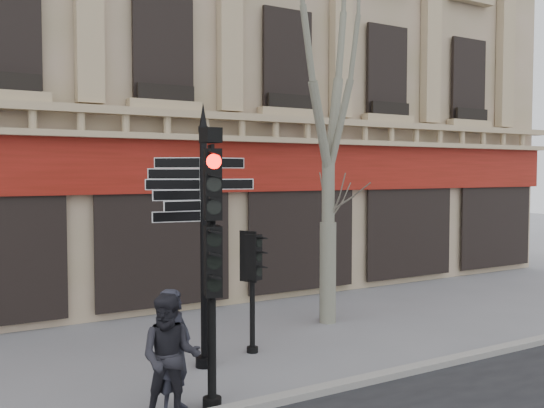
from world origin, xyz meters
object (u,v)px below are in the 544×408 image
(traffic_signal_secondary, at_px, (252,270))
(plane_tree, at_px, (329,47))
(traffic_signal_main, at_px, (211,232))
(pedestrian_a, at_px, (175,350))
(fingerpost, at_px, (204,191))
(pedestrian_b, at_px, (170,357))

(traffic_signal_secondary, height_order, plane_tree, plane_tree)
(traffic_signal_main, height_order, traffic_signal_secondary, traffic_signal_main)
(traffic_signal_main, bearing_deg, pedestrian_a, -177.71)
(fingerpost, height_order, traffic_signal_secondary, fingerpost)
(pedestrian_b, bearing_deg, fingerpost, 82.68)
(fingerpost, bearing_deg, plane_tree, 38.78)
(pedestrian_a, bearing_deg, traffic_signal_main, -55.42)
(traffic_signal_main, distance_m, traffic_signal_secondary, 2.94)
(plane_tree, height_order, pedestrian_b, plane_tree)
(traffic_signal_main, height_order, plane_tree, plane_tree)
(traffic_signal_main, distance_m, pedestrian_a, 1.78)
(pedestrian_a, bearing_deg, plane_tree, -8.23)
(fingerpost, xyz_separation_m, traffic_signal_main, (-0.68, -1.76, -0.55))
(traffic_signal_secondary, xyz_separation_m, pedestrian_b, (-2.52, -2.20, -0.70))
(fingerpost, height_order, traffic_signal_main, fingerpost)
(traffic_signal_main, relative_size, pedestrian_b, 2.30)
(fingerpost, bearing_deg, pedestrian_b, -108.51)
(traffic_signal_main, distance_m, plane_tree, 6.62)
(pedestrian_a, bearing_deg, fingerpost, 13.35)
(plane_tree, bearing_deg, fingerpost, -158.80)
(fingerpost, relative_size, traffic_signal_main, 1.14)
(pedestrian_a, relative_size, pedestrian_b, 1.00)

